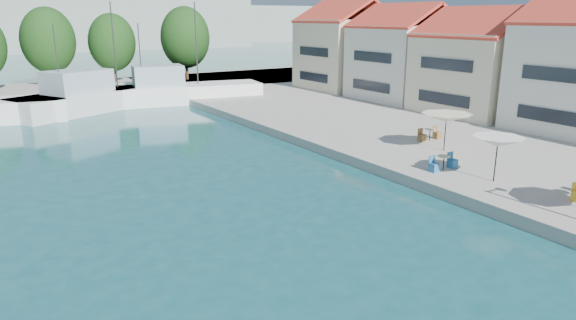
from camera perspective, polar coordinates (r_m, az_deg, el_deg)
quay_right at (r=43.18m, az=21.67°, el=3.72°), size 32.00×92.00×0.60m
quay_far at (r=62.46m, az=-28.06°, el=6.37°), size 90.00×16.00×0.60m
hill_east at (r=182.48m, az=-16.04°, el=14.30°), size 140.00×40.00×12.00m
building_04 at (r=45.93m, az=20.75°, el=10.43°), size 9.00×8.80×9.20m
building_05 at (r=51.85m, az=12.75°, el=11.79°), size 8.40×8.80×9.70m
building_06 at (r=58.57m, az=6.44°, el=12.70°), size 9.00×8.80×10.20m
trawler_03 at (r=51.79m, az=-20.22°, el=6.55°), size 18.00×12.10×10.20m
trawler_04 at (r=53.21m, az=-12.02°, el=7.38°), size 16.18×6.83×10.20m
tree_06 at (r=66.72m, az=-25.11°, el=11.95°), size 6.04×6.04×8.95m
tree_07 at (r=67.64m, az=-18.97°, el=12.25°), size 5.58×5.58×8.26m
tree_08 at (r=67.83m, az=-11.35°, el=13.20°), size 6.15×6.15×9.10m
umbrella_white at (r=26.66m, az=22.29°, el=1.89°), size 2.49×2.49×2.25m
umbrella_cream at (r=31.98m, az=17.20°, el=4.51°), size 3.03×3.03×2.26m
cafe_table_02 at (r=28.22m, az=16.88°, el=-0.49°), size 1.82×0.70×0.76m
cafe_table_03 at (r=34.82m, az=15.47°, el=2.61°), size 1.82×0.70×0.76m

